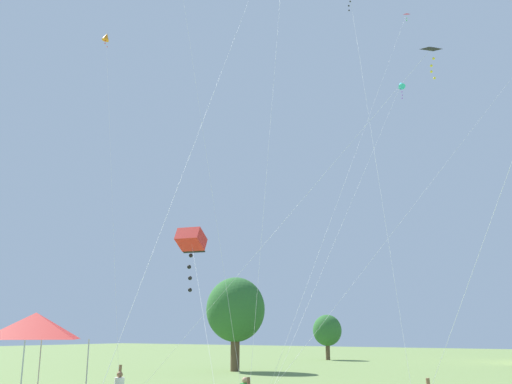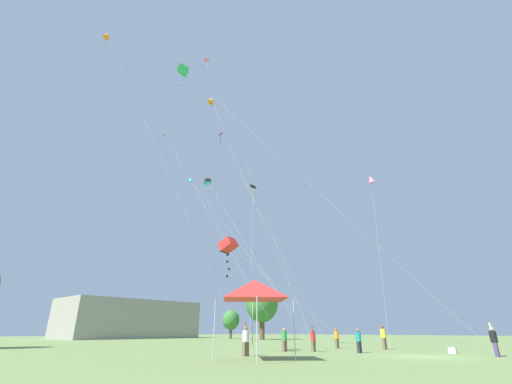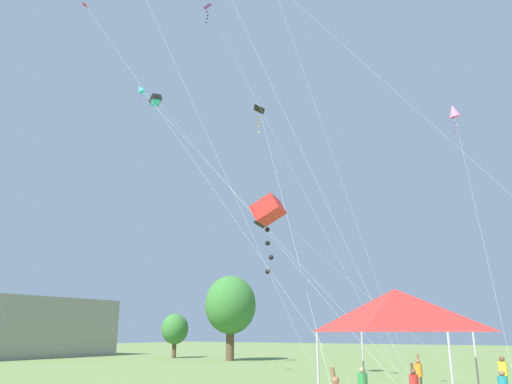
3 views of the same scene
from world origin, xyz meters
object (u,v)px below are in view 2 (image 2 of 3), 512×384
at_px(kite_black_delta_2, 253,188).
at_px(kite_pink_diamond_10, 208,61).
at_px(kite_black_box_6, 208,182).
at_px(kite_cyan_diamond_7, 191,180).
at_px(person_red_shirt, 313,339).
at_px(person_teal_shirt, 359,340).
at_px(kite_orange_diamond_1, 212,101).
at_px(person_white_shirt, 246,339).
at_px(kite_red_delta_0, 168,142).
at_px(person_green_shirt, 284,339).
at_px(cooler_box, 453,351).
at_px(person_black_shirt, 494,340).
at_px(kite_purple_delta_4, 222,138).
at_px(kite_orange_diamond_9, 107,37).
at_px(kite_pink_diamond_8, 371,179).
at_px(festival_tent, 255,290).
at_px(person_orange_shirt, 336,337).
at_px(person_yellow_shirt, 383,336).
at_px(kite_red_box_3, 228,246).
at_px(kite_green_box_5, 183,71).

xyz_separation_m(kite_black_delta_2, kite_pink_diamond_10, (-12.33, -5.57, 7.15)).
height_order(kite_black_box_6, kite_cyan_diamond_7, kite_black_box_6).
bearing_deg(person_red_shirt, person_teal_shirt, -173.22).
distance_m(kite_orange_diamond_1, kite_pink_diamond_10, 6.36).
distance_m(person_white_shirt, kite_red_delta_0, 33.35).
relative_size(person_white_shirt, kite_red_delta_0, 0.07).
distance_m(person_teal_shirt, person_green_shirt, 5.31).
bearing_deg(person_white_shirt, cooler_box, -144.81).
distance_m(person_black_shirt, kite_purple_delta_4, 30.59).
xyz_separation_m(kite_black_box_6, kite_orange_diamond_9, (-25.03, -17.30, -1.03)).
bearing_deg(person_red_shirt, person_black_shirt, -173.41).
bearing_deg(kite_black_box_6, kite_pink_diamond_10, -130.76).
xyz_separation_m(kite_black_box_6, kite_pink_diamond_8, (4.65, -24.65, -5.36)).
height_order(person_white_shirt, person_black_shirt, person_white_shirt).
xyz_separation_m(festival_tent, person_orange_shirt, (14.64, 3.47, -2.59)).
xyz_separation_m(person_orange_shirt, kite_cyan_diamond_7, (-5.22, 15.86, 18.04)).
xyz_separation_m(person_black_shirt, kite_pink_diamond_10, (-10.78, 15.33, 23.34)).
height_order(cooler_box, person_white_shirt, person_white_shirt).
height_order(person_white_shirt, person_green_shirt, person_white_shirt).
relative_size(person_yellow_shirt, kite_pink_diamond_8, 0.10).
distance_m(person_black_shirt, kite_red_delta_0, 41.24).
relative_size(cooler_box, kite_orange_diamond_9, 0.02).
distance_m(person_white_shirt, kite_pink_diamond_8, 26.68).
relative_size(person_red_shirt, kite_red_box_3, 0.22).
distance_m(person_green_shirt, kite_green_box_5, 29.89).
relative_size(person_red_shirt, kite_red_delta_0, 0.06).
xyz_separation_m(person_yellow_shirt, kite_red_delta_0, (-7.13, 24.27, 24.89)).
relative_size(kite_green_box_5, kite_orange_diamond_9, 1.29).
relative_size(person_white_shirt, person_black_shirt, 1.04).
bearing_deg(kite_red_box_3, person_black_shirt, -59.73).
bearing_deg(kite_black_delta_2, person_black_shirt, -94.24).
distance_m(kite_purple_delta_4, kite_orange_diamond_9, 16.43).
bearing_deg(kite_green_box_5, kite_black_box_6, 40.24).
xyz_separation_m(cooler_box, person_red_shirt, (-4.43, 8.16, 0.67)).
bearing_deg(festival_tent, cooler_box, -24.32).
height_order(person_yellow_shirt, kite_pink_diamond_8, kite_pink_diamond_8).
distance_m(person_green_shirt, kite_black_delta_2, 19.09).
bearing_deg(kite_orange_diamond_9, kite_cyan_diamond_7, 32.15).
xyz_separation_m(kite_red_box_3, kite_purple_delta_4, (5.45, 7.33, 14.81)).
relative_size(person_green_shirt, kite_purple_delta_4, 0.07).
bearing_deg(person_teal_shirt, kite_orange_diamond_9, -53.08).
relative_size(person_teal_shirt, kite_red_delta_0, 0.06).
xyz_separation_m(kite_green_box_5, kite_black_box_6, (14.85, 12.57, -5.21)).
relative_size(kite_black_delta_2, kite_orange_diamond_9, 0.77).
height_order(kite_red_box_3, kite_green_box_5, kite_green_box_5).
distance_m(person_red_shirt, person_yellow_shirt, 7.18).
relative_size(kite_purple_delta_4, kite_cyan_diamond_7, 1.18).
relative_size(kite_orange_diamond_9, kite_pink_diamond_10, 0.92).
height_order(person_white_shirt, person_teal_shirt, person_white_shirt).
xyz_separation_m(kite_orange_diamond_1, kite_green_box_5, (-2.31, 2.49, 4.04)).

